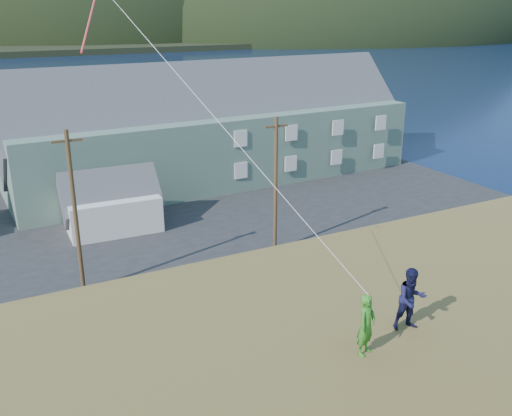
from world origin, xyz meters
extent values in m
plane|color=#0A1638|center=(0.00, 0.00, 0.00)|extent=(900.00, 900.00, 0.00)
cube|color=#4C3D19|center=(0.00, -2.00, 0.05)|extent=(110.00, 8.00, 0.10)
cube|color=#28282B|center=(0.00, 17.00, 0.06)|extent=(72.00, 36.00, 0.12)
ellipsoid|color=black|center=(70.00, 290.00, 2.00)|extent=(230.00, 207.00, 142.60)
ellipsoid|color=black|center=(180.00, 270.00, 2.00)|extent=(280.00, 252.00, 134.40)
ellipsoid|color=black|center=(300.00, 300.00, 2.00)|extent=(240.00, 216.00, 100.80)
cube|color=slate|center=(15.76, 19.07, 3.28)|extent=(37.28, 11.90, 6.33)
cube|color=#47474C|center=(15.76, 19.07, 8.14)|extent=(37.77, 11.64, 10.27)
cube|color=silver|center=(3.73, 10.52, 1.40)|extent=(6.55, 4.80, 2.55)
cube|color=#47474C|center=(3.73, 10.52, 3.31)|extent=(7.05, 4.82, 4.55)
cylinder|color=#47331E|center=(-0.26, 1.50, 4.80)|extent=(0.24, 0.24, 9.37)
cylinder|color=#47331E|center=(12.24, 1.50, 4.60)|extent=(0.24, 0.24, 8.96)
imported|color=navy|center=(0.18, 19.02, 0.85)|extent=(2.00, 4.40, 1.46)
imported|color=#2E4D73|center=(3.12, 25.23, 0.82)|extent=(1.76, 4.35, 1.40)
imported|color=black|center=(-1.50, 22.73, 0.83)|extent=(1.81, 4.22, 1.42)
imported|color=#328123|center=(3.16, -19.11, 8.02)|extent=(0.71, 0.61, 1.64)
imported|color=#15163A|center=(4.96, -18.71, 8.09)|extent=(1.00, 0.86, 1.77)
cylinder|color=#F54044|center=(-1.32, -11.72, 15.24)|extent=(0.06, 0.06, 3.31)
cylinder|color=white|center=(1.22, -14.79, 12.49)|extent=(0.02, 0.02, 11.96)
camera|label=1|loc=(-5.01, -28.80, 15.50)|focal=40.00mm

